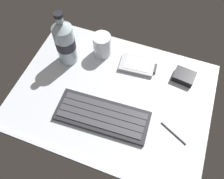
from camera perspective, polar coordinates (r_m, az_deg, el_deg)
ground_plane at (r=76.48cm, az=-0.06°, el=-1.65°), size 64.00×48.00×2.80cm
keyboard at (r=71.48cm, az=-2.61°, el=-6.46°), size 29.54×12.50×1.70cm
handheld_device at (r=81.83cm, az=6.39°, el=6.10°), size 13.24×8.60×1.50cm
juice_cup at (r=82.71cm, az=-2.48°, el=10.79°), size 6.40×6.40×8.50cm
water_bottle at (r=78.61cm, az=-11.62°, el=11.59°), size 6.73×6.73×20.80cm
charger_block at (r=81.71cm, az=17.45°, el=3.13°), size 7.64×6.42×2.40cm
stylus_pen at (r=72.14cm, az=15.02°, el=-10.44°), size 8.81×4.87×0.70cm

